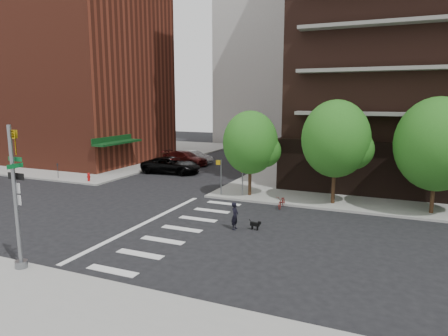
% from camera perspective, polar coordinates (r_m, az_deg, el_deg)
% --- Properties ---
extents(ground, '(120.00, 120.00, 0.00)m').
position_cam_1_polar(ground, '(24.17, -12.33, -7.61)').
color(ground, black).
rests_on(ground, ground).
extents(sidewalk_nw, '(31.00, 33.00, 0.15)m').
position_cam_1_polar(sidewalk_nw, '(57.26, -18.77, 2.19)').
color(sidewalk_nw, gray).
rests_on(sidewalk_nw, ground).
extents(crosswalk, '(3.85, 13.00, 0.01)m').
position_cam_1_polar(crosswalk, '(23.01, -7.79, -8.36)').
color(crosswalk, silver).
rests_on(crosswalk, ground).
extents(midrise_nw, '(21.40, 15.50, 20.00)m').
position_cam_1_polar(midrise_nw, '(51.18, -21.45, 12.51)').
color(midrise_nw, maroon).
rests_on(midrise_nw, sidewalk_nw).
extents(tree_a, '(4.00, 4.00, 5.90)m').
position_cam_1_polar(tree_a, '(28.99, 3.77, 3.65)').
color(tree_a, '#301E11').
rests_on(tree_a, sidewalk_ne).
extents(tree_b, '(4.50, 4.50, 6.65)m').
position_cam_1_polar(tree_b, '(27.55, 15.66, 4.03)').
color(tree_b, '#301E11').
rests_on(tree_b, sidewalk_ne).
extents(tree_c, '(5.00, 5.00, 6.80)m').
position_cam_1_polar(tree_c, '(27.44, 28.17, 3.01)').
color(tree_c, '#301E11').
rests_on(tree_c, sidewalk_ne).
extents(traffic_signal, '(0.90, 0.75, 6.00)m').
position_cam_1_polar(traffic_signal, '(18.49, -27.47, -5.23)').
color(traffic_signal, slate).
rests_on(traffic_signal, sidewalk_s).
extents(pedestrian_signal, '(2.18, 0.67, 2.60)m').
position_cam_1_polar(pedestrian_signal, '(29.37, 0.25, -0.57)').
color(pedestrian_signal, slate).
rests_on(pedestrian_signal, sidewalk_ne).
extents(fire_hydrant, '(0.24, 0.24, 0.73)m').
position_cam_1_polar(fire_hydrant, '(36.39, -18.77, -1.16)').
color(fire_hydrant, '#A50C0C').
rests_on(fire_hydrant, sidewalk_nw).
extents(parking_meter, '(0.10, 0.08, 1.32)m').
position_cam_1_polar(parking_meter, '(38.72, -22.67, -0.15)').
color(parking_meter, black).
rests_on(parking_meter, sidewalk_nw).
extents(parked_car_black, '(3.17, 5.97, 1.60)m').
position_cam_1_polar(parked_car_black, '(39.18, -7.55, 0.40)').
color(parked_car_black, black).
rests_on(parked_car_black, ground).
extents(parked_car_maroon, '(2.66, 5.50, 1.54)m').
position_cam_1_polar(parked_car_maroon, '(43.88, -5.57, 1.41)').
color(parked_car_maroon, '#491413').
rests_on(parked_car_maroon, ground).
extents(parked_car_silver, '(1.85, 4.32, 1.39)m').
position_cam_1_polar(parked_car_silver, '(45.00, -4.22, 1.54)').
color(parked_car_silver, '#AEB2B7').
rests_on(parked_car_silver, ground).
extents(scooter, '(0.58, 1.56, 0.82)m').
position_cam_1_polar(scooter, '(26.90, 8.26, -4.80)').
color(scooter, maroon).
rests_on(scooter, ground).
extents(dog_walker, '(0.57, 0.39, 1.54)m').
position_cam_1_polar(dog_walker, '(22.24, 1.57, -6.85)').
color(dog_walker, black).
rests_on(dog_walker, ground).
extents(dog, '(0.63, 0.25, 0.52)m').
position_cam_1_polar(dog, '(22.30, 4.51, -8.01)').
color(dog, black).
rests_on(dog, ground).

